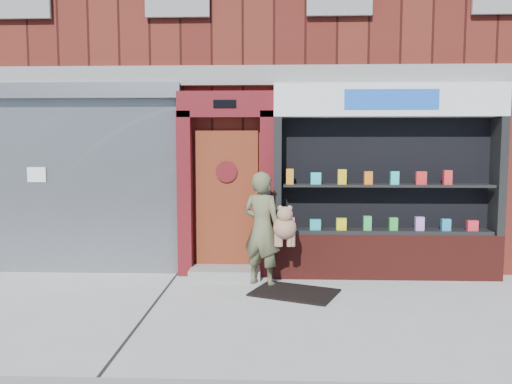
{
  "coord_description": "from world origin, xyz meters",
  "views": [
    {
      "loc": [
        0.01,
        -5.97,
        2.05
      ],
      "look_at": [
        -0.24,
        1.0,
        1.41
      ],
      "focal_mm": 35.0,
      "sensor_mm": 36.0,
      "label": 1
    }
  ],
  "objects": [
    {
      "name": "ground",
      "position": [
        0.0,
        0.0,
        0.0
      ],
      "size": [
        80.0,
        80.0,
        0.0
      ],
      "primitive_type": "plane",
      "color": "#9E9E99",
      "rests_on": "ground"
    },
    {
      "name": "building",
      "position": [
        -0.0,
        5.99,
        4.0
      ],
      "size": [
        12.0,
        8.16,
        8.0
      ],
      "color": "#501812",
      "rests_on": "ground"
    },
    {
      "name": "shutter_bay",
      "position": [
        -3.0,
        1.93,
        1.72
      ],
      "size": [
        3.1,
        0.3,
        3.04
      ],
      "color": "gray",
      "rests_on": "ground"
    },
    {
      "name": "red_door_bay",
      "position": [
        -0.75,
        1.86,
        1.46
      ],
      "size": [
        1.52,
        0.58,
        2.9
      ],
      "color": "#590F15",
      "rests_on": "ground"
    },
    {
      "name": "pharmacy_bay",
      "position": [
        1.75,
        1.81,
        1.37
      ],
      "size": [
        3.5,
        0.41,
        3.0
      ],
      "color": "#541914",
      "rests_on": "ground"
    },
    {
      "name": "woman",
      "position": [
        -0.13,
        1.29,
        0.85
      ],
      "size": [
        0.87,
        0.68,
        1.69
      ],
      "color": "#5C5F3E",
      "rests_on": "ground"
    },
    {
      "name": "doormat",
      "position": [
        0.3,
        0.86,
        0.01
      ],
      "size": [
        1.34,
        1.16,
        0.03
      ],
      "primitive_type": "cube",
      "rotation": [
        0.0,
        0.0,
        -0.39
      ],
      "color": "black",
      "rests_on": "ground"
    }
  ]
}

